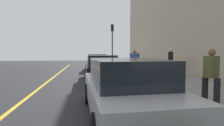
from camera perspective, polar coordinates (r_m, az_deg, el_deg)
ground_plane at (r=11.64m, az=-2.90°, el=-5.02°), size 56.00×56.00×0.00m
sidewalk at (r=12.37m, az=12.55°, el=-4.25°), size 28.00×4.60×0.15m
lane_stripe_centre at (r=11.79m, az=-18.65°, el=-5.06°), size 28.00×0.14×0.01m
parked_car_silver at (r=4.76m, az=4.05°, el=-7.82°), size 4.79×2.04×1.51m
parked_car_black at (r=11.20m, az=-3.43°, el=-1.44°), size 4.39×1.96×1.51m
parked_car_white at (r=17.20m, az=-4.73°, el=0.19°), size 4.27×1.91×1.51m
pedestrian_black_coat at (r=12.31m, az=17.54°, el=0.44°), size 0.57×0.55×1.78m
pedestrian_blue_coat at (r=9.99m, az=6.93°, el=-0.31°), size 0.50×0.54×1.70m
pedestrian_olive_coat at (r=6.33m, az=28.16°, el=-3.04°), size 0.50×0.52×1.63m
traffic_light_pole at (r=19.45m, az=0.08°, el=7.57°), size 0.35×0.26×4.43m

